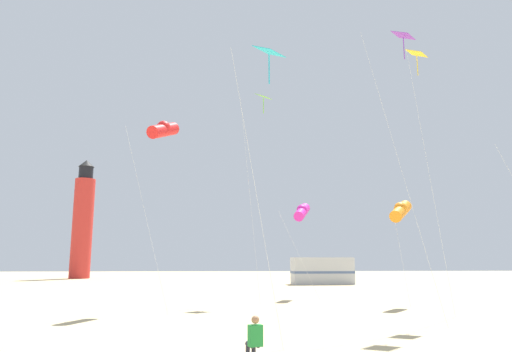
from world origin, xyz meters
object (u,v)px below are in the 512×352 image
(kite_tube_magenta, at_px, (302,212))
(kite_flyer_standing, at_px, (254,338))
(kite_tube_scarlet, at_px, (163,130))
(kite_tube_orange, at_px, (401,210))
(lighthouse_distant, at_px, (83,222))
(kite_diamond_violet, at_px, (403,48))
(rv_van_silver, at_px, (322,271))
(kite_diamond_gold, at_px, (418,65))
(kite_diamond_lime, at_px, (262,106))
(kite_diamond_cyan, at_px, (268,62))

(kite_tube_magenta, bearing_deg, kite_flyer_standing, -102.99)
(kite_tube_scarlet, bearing_deg, kite_tube_orange, 6.03)
(lighthouse_distant, bearing_deg, kite_flyer_standing, -69.29)
(kite_diamond_violet, height_order, lighthouse_distant, lighthouse_distant)
(kite_tube_scarlet, height_order, rv_van_silver, kite_tube_scarlet)
(kite_tube_scarlet, xyz_separation_m, lighthouse_distant, (-16.72, 42.63, -1.71))
(rv_van_silver, bearing_deg, kite_diamond_gold, -95.04)
(kite_flyer_standing, relative_size, kite_tube_scarlet, 0.11)
(rv_van_silver, bearing_deg, kite_diamond_lime, -115.67)
(kite_diamond_cyan, bearing_deg, kite_diamond_gold, 38.34)
(kite_diamond_gold, xyz_separation_m, kite_diamond_cyan, (-8.30, -6.57, -2.99))
(rv_van_silver, bearing_deg, kite_flyer_standing, -108.13)
(kite_flyer_standing, height_order, lighthouse_distant, lighthouse_distant)
(lighthouse_distant, bearing_deg, kite_diamond_violet, -59.24)
(kite_diamond_lime, bearing_deg, kite_diamond_gold, -47.92)
(kite_tube_orange, bearing_deg, kite_diamond_cyan, -128.27)
(kite_diamond_lime, height_order, kite_tube_magenta, kite_diamond_lime)
(kite_diamond_violet, xyz_separation_m, kite_diamond_cyan, (-6.77, -4.62, -2.96))
(kite_diamond_cyan, relative_size, rv_van_silver, 1.51)
(kite_diamond_lime, height_order, kite_diamond_cyan, kite_diamond_lime)
(kite_tube_orange, distance_m, kite_diamond_gold, 8.31)
(kite_diamond_cyan, height_order, kite_tube_magenta, kite_diamond_cyan)
(kite_flyer_standing, xyz_separation_m, kite_diamond_gold, (8.97, 9.60, 11.72))
(kite_tube_orange, distance_m, kite_diamond_violet, 9.67)
(kite_tube_orange, xyz_separation_m, kite_tube_magenta, (-4.81, 5.77, 0.50))
(kite_tube_scarlet, xyz_separation_m, rv_van_silver, (13.75, 24.83, -8.15))
(kite_tube_scarlet, distance_m, kite_tube_magenta, 11.93)
(kite_diamond_gold, relative_size, kite_tube_magenta, 2.01)
(kite_tube_orange, distance_m, lighthouse_distant, 51.20)
(kite_diamond_cyan, bearing_deg, lighthouse_distant, 112.43)
(kite_diamond_violet, xyz_separation_m, kite_tube_scarlet, (-11.63, 5.01, -2.76))
(kite_diamond_gold, distance_m, kite_diamond_cyan, 11.00)
(kite_flyer_standing, distance_m, kite_tube_magenta, 21.06)
(kite_flyer_standing, height_order, kite_diamond_cyan, kite_diamond_cyan)
(kite_tube_magenta, distance_m, rv_van_silver, 18.85)
(kite_tube_orange, distance_m, kite_tube_magenta, 7.53)
(kite_tube_orange, xyz_separation_m, kite_diamond_cyan, (-8.73, -11.07, 3.98))
(kite_tube_orange, height_order, kite_diamond_cyan, kite_diamond_cyan)
(kite_diamond_cyan, height_order, kite_tube_scarlet, kite_tube_scarlet)
(kite_diamond_lime, bearing_deg, kite_tube_scarlet, -139.01)
(lighthouse_distant, relative_size, rv_van_silver, 2.55)
(kite_flyer_standing, height_order, kite_tube_magenta, kite_tube_magenta)
(kite_flyer_standing, height_order, kite_diamond_gold, kite_diamond_gold)
(kite_flyer_standing, bearing_deg, kite_diamond_gold, -149.71)
(kite_tube_orange, height_order, lighthouse_distant, lighthouse_distant)
(kite_flyer_standing, height_order, kite_tube_scarlet, kite_tube_scarlet)
(kite_diamond_lime, height_order, kite_tube_scarlet, kite_diamond_lime)
(kite_diamond_violet, bearing_deg, kite_diamond_gold, 51.83)
(kite_diamond_lime, relative_size, kite_tube_magenta, 2.08)
(kite_diamond_violet, bearing_deg, kite_diamond_lime, 119.95)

